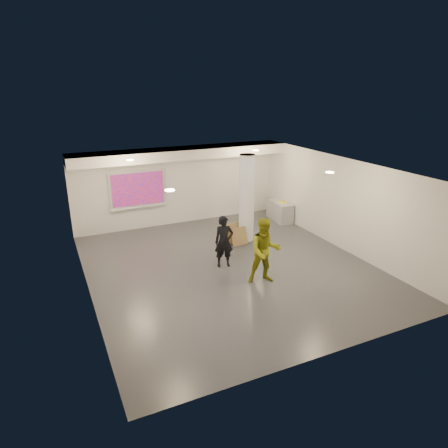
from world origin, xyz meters
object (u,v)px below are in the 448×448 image
column (247,198)px  credenza (280,211)px  projection_screen (138,189)px  woman (224,242)px  man (265,251)px

column → credenza: (2.22, 1.31, -1.12)m
projection_screen → woman: size_ratio=1.34×
column → woman: (-1.60, -1.62, -0.72)m
column → woman: column is taller
man → credenza: bearing=69.2°
credenza → man: man is taller
column → credenza: column is taller
column → credenza: bearing=30.5°
woman → man: 1.50m
column → woman: bearing=-134.7°
credenza → column: bearing=-144.5°
projection_screen → man: size_ratio=1.14×
projection_screen → man: (2.09, -5.65, -0.61)m
woman → man: man is taller
credenza → man: size_ratio=0.71×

